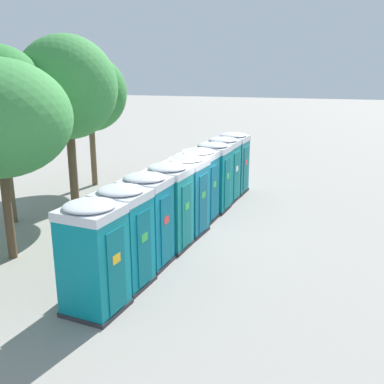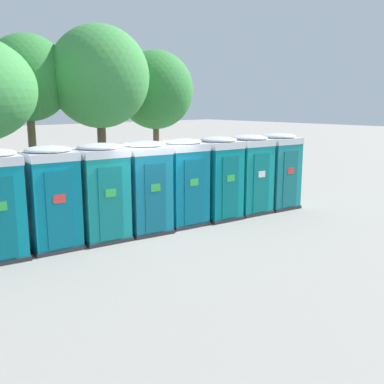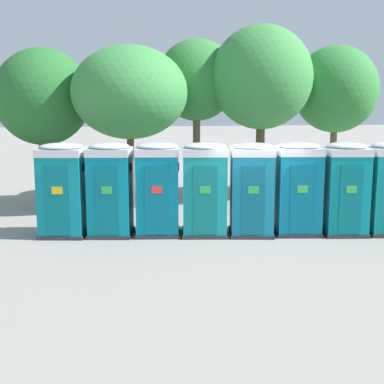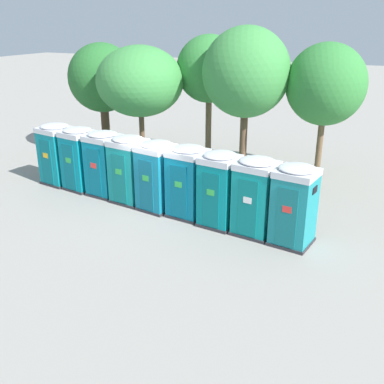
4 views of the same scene
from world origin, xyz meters
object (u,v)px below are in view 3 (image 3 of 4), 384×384
(portapotty_3, at_px, (205,189))
(portapotty_2, at_px, (158,189))
(portapotty_5, at_px, (298,188))
(portapotty_6, at_px, (345,188))
(portapotty_0, at_px, (63,189))
(portapotty_1, at_px, (110,189))
(street_tree_2, at_px, (43,98))
(portapotty_4, at_px, (252,189))
(street_tree_0, at_px, (129,93))
(street_tree_4, at_px, (336,90))
(street_tree_1, at_px, (262,78))
(street_tree_3, at_px, (197,81))

(portapotty_3, bearing_deg, portapotty_2, 170.81)
(portapotty_5, distance_m, portapotty_6, 1.29)
(portapotty_0, distance_m, portapotty_5, 6.43)
(portapotty_3, bearing_deg, portapotty_1, 172.89)
(street_tree_2, bearing_deg, portapotty_3, -47.55)
(portapotty_2, relative_size, portapotty_4, 1.00)
(portapotty_0, xyz_separation_m, portapotty_5, (6.39, -0.71, 0.00))
(portapotty_4, height_order, street_tree_0, street_tree_0)
(street_tree_4, bearing_deg, portapotty_5, -120.71)
(portapotty_0, distance_m, portapotty_3, 3.86)
(portapotty_4, relative_size, street_tree_4, 0.44)
(portapotty_3, height_order, portapotty_4, same)
(portapotty_4, height_order, portapotty_5, same)
(street_tree_0, bearing_deg, portapotty_1, -100.21)
(portapotty_2, xyz_separation_m, street_tree_0, (-0.61, 3.83, 2.63))
(street_tree_1, distance_m, street_tree_2, 7.76)
(portapotty_3, relative_size, portapotty_4, 1.00)
(street_tree_0, bearing_deg, portapotty_5, -43.98)
(portapotty_2, bearing_deg, portapotty_5, -6.80)
(portapotty_0, xyz_separation_m, portapotty_6, (7.66, -0.92, 0.00))
(street_tree_3, bearing_deg, street_tree_2, -174.27)
(street_tree_2, xyz_separation_m, street_tree_4, (10.82, 0.13, 0.31))
(portapotty_1, xyz_separation_m, street_tree_0, (0.67, 3.72, 2.63))
(portapotty_4, relative_size, portapotty_5, 1.00)
(portapotty_2, height_order, portapotty_5, same)
(portapotty_3, distance_m, street_tree_2, 7.63)
(portapotty_4, xyz_separation_m, portapotty_6, (2.56, -0.28, 0.00))
(portapotty_0, distance_m, portapotty_2, 2.57)
(portapotty_3, xyz_separation_m, street_tree_3, (0.67, 5.88, 3.09))
(portapotty_0, xyz_separation_m, portapotty_3, (3.83, -0.46, -0.00))
(portapotty_4, relative_size, street_tree_0, 0.46)
(portapotty_0, distance_m, portapotty_4, 5.15)
(portapotty_3, bearing_deg, portapotty_0, 173.20)
(portapotty_5, xyz_separation_m, street_tree_4, (3.39, 5.70, 2.77))
(portapotty_3, distance_m, street_tree_3, 6.68)
(portapotty_3, relative_size, street_tree_3, 0.43)
(street_tree_1, xyz_separation_m, street_tree_3, (-2.17, 1.19, -0.07))
(portapotty_4, xyz_separation_m, street_tree_0, (-3.16, 4.23, 2.63))
(street_tree_2, bearing_deg, portapotty_6, -33.65)
(portapotty_0, distance_m, street_tree_3, 7.70)
(street_tree_0, xyz_separation_m, street_tree_1, (4.72, 0.66, 0.53))
(street_tree_1, bearing_deg, portapotty_6, -79.06)
(street_tree_0, bearing_deg, street_tree_1, 7.96)
(street_tree_0, bearing_deg, street_tree_2, 156.66)
(street_tree_3, bearing_deg, street_tree_4, -4.65)
(portapotty_2, distance_m, portapotty_4, 2.57)
(portapotty_5, distance_m, street_tree_1, 5.88)
(street_tree_1, distance_m, street_tree_3, 2.47)
(portapotty_6, bearing_deg, portapotty_1, 172.99)
(portapotty_6, height_order, street_tree_3, street_tree_3)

